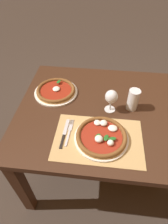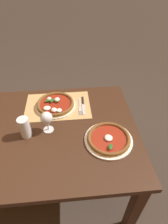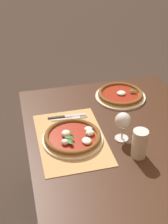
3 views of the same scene
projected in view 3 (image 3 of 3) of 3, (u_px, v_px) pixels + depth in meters
dining_table at (123, 158)px, 1.61m from camera, size 1.29×0.95×0.74m
paper_placemat at (71, 139)px, 1.59m from camera, size 0.50×0.34×0.00m
pizza_near at (73, 137)px, 1.56m from camera, size 0.31×0.31×0.05m
pizza_far at (120, 95)px, 1.92m from camera, size 0.31×0.31×0.04m
wine_glass at (123, 122)px, 1.53m from camera, size 0.08×0.08×0.16m
pint_glass at (139, 144)px, 1.44m from camera, size 0.07×0.07×0.15m
fork at (70, 118)px, 1.73m from camera, size 0.02×0.20×0.00m
knife at (67, 116)px, 1.75m from camera, size 0.02×0.22×0.01m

